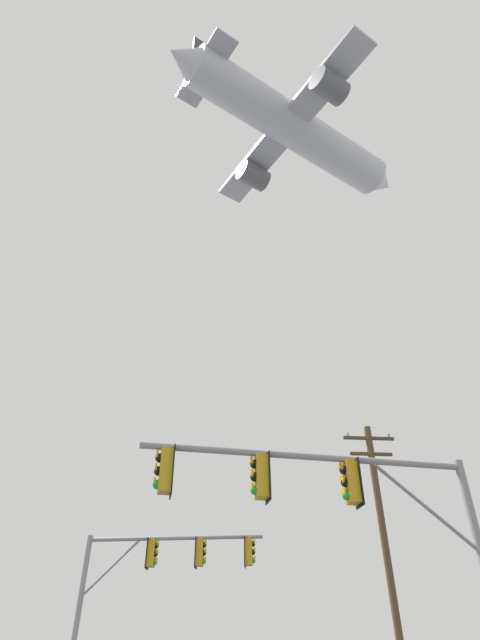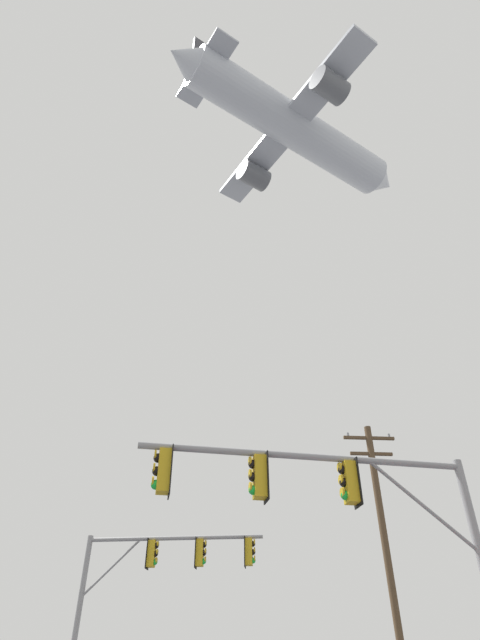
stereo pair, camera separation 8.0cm
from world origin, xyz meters
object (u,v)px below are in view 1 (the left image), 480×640
Objects in this scene: airplane at (292,127)px; signal_pole_far at (156,572)px; signal_pole_near at (342,508)px; utility_pole at (386,548)px.

signal_pole_far is at bearing -128.66° from airplane.
airplane is (4.93, 21.35, 45.55)m from signal_pole_near.
signal_pole_far is 8.67m from utility_pole.
utility_pole reaches higher than signal_pole_far.
signal_pole_far is (-4.62, 9.41, 0.11)m from signal_pole_near.
signal_pole_near is 1.14× the size of signal_pole_far.
signal_pole_near is 0.72× the size of utility_pole.
airplane is (9.55, 11.94, 45.44)m from signal_pole_far.
signal_pole_far is 47.94m from airplane.
utility_pole is at bearing 66.78° from signal_pole_near.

